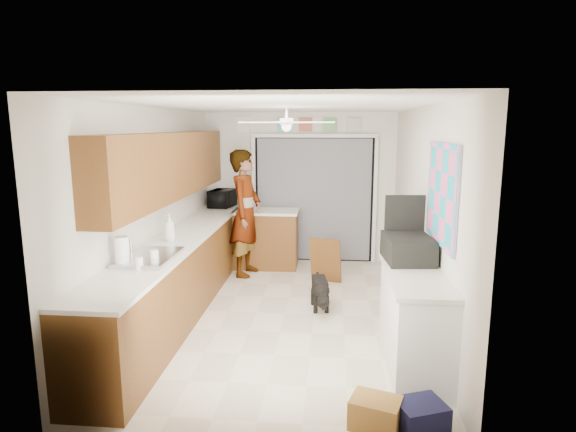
{
  "coord_description": "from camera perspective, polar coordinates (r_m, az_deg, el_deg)",
  "views": [
    {
      "loc": [
        0.55,
        -5.59,
        2.28
      ],
      "look_at": [
        0.0,
        0.4,
        1.15
      ],
      "focal_mm": 30.0,
      "sensor_mm": 36.0,
      "label": 1
    }
  ],
  "objects": [
    {
      "name": "floor",
      "position": [
        6.06,
        -0.35,
        -11.46
      ],
      "size": [
        5.0,
        5.0,
        0.0
      ],
      "primitive_type": "plane",
      "color": "beige",
      "rests_on": "ground"
    },
    {
      "name": "ceiling",
      "position": [
        5.62,
        -0.38,
        12.89
      ],
      "size": [
        5.0,
        5.0,
        0.0
      ],
      "primitive_type": "plane",
      "rotation": [
        3.14,
        0.0,
        0.0
      ],
      "color": "white",
      "rests_on": "ground"
    },
    {
      "name": "wall_back",
      "position": [
        8.17,
        1.35,
        3.39
      ],
      "size": [
        3.2,
        0.0,
        3.2
      ],
      "primitive_type": "plane",
      "rotation": [
        1.57,
        0.0,
        0.0
      ],
      "color": "silver",
      "rests_on": "ground"
    },
    {
      "name": "wall_front",
      "position": [
        3.3,
        -4.65,
        -7.56
      ],
      "size": [
        3.2,
        0.0,
        3.2
      ],
      "primitive_type": "plane",
      "rotation": [
        -1.57,
        0.0,
        0.0
      ],
      "color": "silver",
      "rests_on": "ground"
    },
    {
      "name": "wall_left",
      "position": [
        6.07,
        -15.57,
        0.49
      ],
      "size": [
        0.0,
        5.0,
        5.0
      ],
      "primitive_type": "plane",
      "rotation": [
        1.57,
        0.0,
        1.57
      ],
      "color": "silver",
      "rests_on": "ground"
    },
    {
      "name": "wall_right",
      "position": [
        5.78,
        15.63,
        -0.02
      ],
      "size": [
        0.0,
        5.0,
        5.0
      ],
      "primitive_type": "plane",
      "rotation": [
        1.57,
        0.0,
        -1.57
      ],
      "color": "silver",
      "rests_on": "ground"
    },
    {
      "name": "left_base_cabinets",
      "position": [
        6.16,
        -12.57,
        -6.89
      ],
      "size": [
        0.6,
        4.8,
        0.9
      ],
      "primitive_type": "cube",
      "color": "brown",
      "rests_on": "floor"
    },
    {
      "name": "left_countertop",
      "position": [
        6.04,
        -12.66,
        -2.64
      ],
      "size": [
        0.62,
        4.8,
        0.04
      ],
      "primitive_type": "cube",
      "color": "white",
      "rests_on": "left_base_cabinets"
    },
    {
      "name": "upper_cabinets",
      "position": [
        6.14,
        -13.76,
        5.86
      ],
      "size": [
        0.32,
        4.0,
        0.8
      ],
      "primitive_type": "cube",
      "color": "brown",
      "rests_on": "wall_left"
    },
    {
      "name": "sink_basin",
      "position": [
        5.12,
        -16.09,
        -4.79
      ],
      "size": [
        0.5,
        0.76,
        0.06
      ],
      "primitive_type": "cube",
      "color": "silver",
      "rests_on": "left_countertop"
    },
    {
      "name": "faucet",
      "position": [
        5.16,
        -18.11,
        -3.67
      ],
      "size": [
        0.03,
        0.03,
        0.22
      ],
      "primitive_type": "cylinder",
      "color": "silver",
      "rests_on": "left_countertop"
    },
    {
      "name": "peninsula_base",
      "position": [
        7.87,
        -2.56,
        -2.81
      ],
      "size": [
        1.0,
        0.6,
        0.9
      ],
      "primitive_type": "cube",
      "color": "brown",
      "rests_on": "floor"
    },
    {
      "name": "peninsula_top",
      "position": [
        7.78,
        -2.59,
        0.56
      ],
      "size": [
        1.04,
        0.64,
        0.04
      ],
      "primitive_type": "cube",
      "color": "white",
      "rests_on": "peninsula_base"
    },
    {
      "name": "back_opening_recess",
      "position": [
        8.15,
        3.08,
        1.95
      ],
      "size": [
        2.0,
        0.06,
        2.1
      ],
      "primitive_type": "cube",
      "color": "black",
      "rests_on": "wall_back"
    },
    {
      "name": "curtain_panel",
      "position": [
        8.12,
        3.07,
        1.91
      ],
      "size": [
        1.9,
        0.03,
        2.05
      ],
      "primitive_type": "cube",
      "color": "gray",
      "rests_on": "wall_back"
    },
    {
      "name": "door_trim_left",
      "position": [
        8.23,
        -4.05,
        2.01
      ],
      "size": [
        0.06,
        0.04,
        2.1
      ],
      "primitive_type": "cube",
      "color": "white",
      "rests_on": "wall_back"
    },
    {
      "name": "door_trim_right",
      "position": [
        8.15,
        10.26,
        1.79
      ],
      "size": [
        0.06,
        0.04,
        2.1
      ],
      "primitive_type": "cube",
      "color": "white",
      "rests_on": "wall_back"
    },
    {
      "name": "door_trim_head",
      "position": [
        8.03,
        3.15,
        9.48
      ],
      "size": [
        2.1,
        0.04,
        0.06
      ],
      "primitive_type": "cube",
      "color": "white",
      "rests_on": "wall_back"
    },
    {
      "name": "header_frame_1",
      "position": [
        8.1,
        -0.43,
        10.78
      ],
      "size": [
        0.22,
        0.02,
        0.22
      ],
      "primitive_type": "cube",
      "color": "#46AFBC",
      "rests_on": "wall_back"
    },
    {
      "name": "header_frame_2",
      "position": [
        8.07,
        2.09,
        10.78
      ],
      "size": [
        0.22,
        0.02,
        0.22
      ],
      "primitive_type": "cube",
      "color": "#BA5945",
      "rests_on": "wall_back"
    },
    {
      "name": "header_frame_3",
      "position": [
        8.06,
        4.98,
        10.74
      ],
      "size": [
        0.22,
        0.02,
        0.22
      ],
      "primitive_type": "cube",
      "color": "#6CB266",
      "rests_on": "wall_back"
    },
    {
      "name": "header_frame_4",
      "position": [
        8.06,
        7.87,
        10.68
      ],
      "size": [
        0.22,
        0.02,
        0.22
      ],
      "primitive_type": "cube",
      "color": "beige",
      "rests_on": "wall_back"
    },
    {
      "name": "route66_sign",
      "position": [
        8.19,
        -5.39,
        10.73
      ],
      "size": [
        0.22,
        0.02,
        0.26
      ],
      "primitive_type": "cube",
      "color": "silver",
      "rests_on": "wall_back"
    },
    {
      "name": "right_counter_base",
      "position": [
        4.82,
        14.73,
        -12.03
      ],
      "size": [
        0.5,
        1.4,
        0.9
      ],
      "primitive_type": "cube",
      "color": "white",
      "rests_on": "floor"
    },
    {
      "name": "right_counter_top",
      "position": [
        4.66,
        14.88,
        -6.68
      ],
      "size": [
        0.54,
        1.44,
        0.04
      ],
      "primitive_type": "cube",
      "color": "white",
      "rests_on": "right_counter_base"
    },
    {
      "name": "abstract_painting",
      "position": [
        4.74,
        17.76,
        2.51
      ],
      "size": [
        0.03,
        1.15,
        0.95
      ],
      "primitive_type": "cube",
      "color": "pink",
      "rests_on": "wall_right"
    },
    {
      "name": "ceiling_fan",
      "position": [
        5.81,
        -0.18,
        11.04
      ],
      "size": [
        1.14,
        1.14,
        0.24
      ],
      "primitive_type": "cube",
      "color": "white",
      "rests_on": "ceiling"
    },
    {
      "name": "microwave",
      "position": [
        8.13,
        -7.78,
        2.08
      ],
      "size": [
        0.42,
        0.56,
        0.29
      ],
      "primitive_type": "imported",
      "rotation": [
        0.0,
        0.0,
        1.44
      ],
      "color": "black",
      "rests_on": "left_countertop"
    },
    {
      "name": "soap_bottle",
      "position": [
        5.84,
        -13.86,
        -1.31
      ],
      "size": [
        0.15,
        0.15,
        0.32
      ],
      "primitive_type": "imported",
      "rotation": [
        0.0,
        0.0,
        -0.24
      ],
      "color": "silver",
      "rests_on": "left_countertop"
    },
    {
      "name": "jar_a",
      "position": [
        5.0,
        -15.6,
        -4.56
      ],
      "size": [
        0.1,
        0.1,
        0.12
      ],
      "primitive_type": "cylinder",
      "rotation": [
        0.0,
        0.0,
        -0.16
      ],
      "color": "silver",
      "rests_on": "left_countertop"
    },
    {
      "name": "jar_b",
      "position": [
        4.78,
        -17.26,
        -5.37
      ],
      "size": [
        0.1,
        0.1,
        0.12
      ],
      "primitive_type": "cylinder",
      "rotation": [
        0.0,
        0.0,
        -0.37
      ],
      "color": "silver",
      "rests_on": "left_countertop"
    },
    {
      "name": "paper_towel_roll",
      "position": [
        4.9,
        -19.08,
        -4.02
      ],
      "size": [
        0.16,
        0.16,
        0.3
      ],
      "primitive_type": "cylinder",
      "rotation": [
        0.0,
        0.0,
        -0.24
      ],
      "color": "white",
      "rests_on": "left_countertop"
    },
    {
      "name": "suitcase",
      "position": [
        4.99,
        14.0,
        -3.75
      ],
      "size": [
        0.5,
        0.63,
        0.25
      ],
      "primitive_type": "cube",
      "rotation": [
        0.0,
        0.0,
        0.09
      ],
      "color": "black",
      "rests_on": "right_counter_top"
    },
    {
      "name": "suitcase_rim",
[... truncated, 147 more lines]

